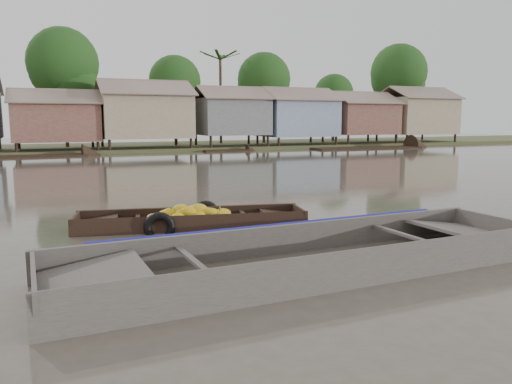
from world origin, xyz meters
name	(u,v)px	position (x,y,z in m)	size (l,w,h in m)	color
ground	(288,236)	(0.00, 0.00, 0.00)	(120.00, 120.00, 0.00)	#4A4439
riverbank	(146,111)	(3.03, 31.86, 3.07)	(120.00, 12.47, 10.22)	#384723
banana_boat	(189,220)	(-1.67, 1.78, 0.14)	(5.40, 2.30, 0.74)	black
viewer_boat	(313,264)	(-0.64, -2.22, 0.08)	(8.67, 2.52, 0.69)	#433D39
distant_boats	(260,154)	(9.61, 23.64, -0.05)	(48.92, 16.93, 0.35)	black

